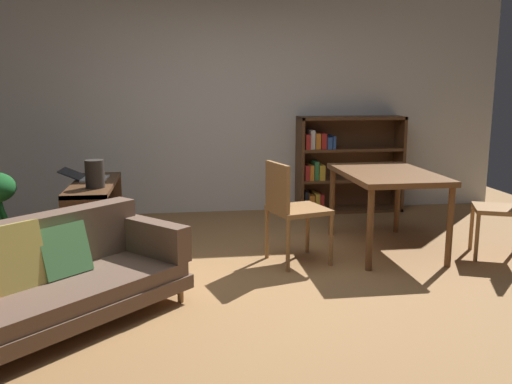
# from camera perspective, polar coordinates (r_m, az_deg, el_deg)

# --- Properties ---
(ground_plane) EXTENTS (8.16, 8.16, 0.00)m
(ground_plane) POSITION_cam_1_polar(r_m,az_deg,el_deg) (4.41, 1.11, -9.67)
(ground_plane) COLOR #9E7042
(back_wall_panel) EXTENTS (6.80, 0.10, 2.70)m
(back_wall_panel) POSITION_cam_1_polar(r_m,az_deg,el_deg) (6.80, -2.56, 9.28)
(back_wall_panel) COLOR silver
(back_wall_panel) RESTS_ON ground_plane
(fabric_couch) EXTENTS (1.85, 1.81, 0.71)m
(fabric_couch) POSITION_cam_1_polar(r_m,az_deg,el_deg) (3.85, -21.46, -8.40)
(fabric_couch) COLOR olive
(fabric_couch) RESTS_ON ground_plane
(media_console) EXTENTS (0.40, 1.25, 0.64)m
(media_console) POSITION_cam_1_polar(r_m,az_deg,el_deg) (5.57, -16.29, -2.25)
(media_console) COLOR #56351E
(media_console) RESTS_ON ground_plane
(open_laptop) EXTENTS (0.46, 0.35, 0.11)m
(open_laptop) POSITION_cam_1_polar(r_m,az_deg,el_deg) (5.71, -17.09, 1.52)
(open_laptop) COLOR silver
(open_laptop) RESTS_ON media_console
(desk_speaker) EXTENTS (0.17, 0.17, 0.25)m
(desk_speaker) POSITION_cam_1_polar(r_m,az_deg,el_deg) (5.21, -16.32, 1.82)
(desk_speaker) COLOR #2D2823
(desk_speaker) RESTS_ON media_console
(dining_table) EXTENTS (0.82, 1.25, 0.76)m
(dining_table) POSITION_cam_1_polar(r_m,az_deg,el_deg) (5.33, 13.36, 1.21)
(dining_table) COLOR brown
(dining_table) RESTS_ON ground_plane
(dining_chair_near) EXTENTS (0.56, 0.56, 0.90)m
(dining_chair_near) POSITION_cam_1_polar(r_m,az_deg,el_deg) (4.83, 3.65, -1.41)
(dining_chair_near) COLOR olive
(dining_chair_near) RESTS_ON ground_plane
(dining_chair_far) EXTENTS (0.55, 0.54, 0.95)m
(dining_chair_far) POSITION_cam_1_polar(r_m,az_deg,el_deg) (5.46, 24.71, -0.90)
(dining_chair_far) COLOR olive
(dining_chair_far) RESTS_ON ground_plane
(bookshelf) EXTENTS (1.30, 0.36, 1.18)m
(bookshelf) POSITION_cam_1_polar(r_m,az_deg,el_deg) (6.94, 8.83, 2.80)
(bookshelf) COLOR #56351E
(bookshelf) RESTS_ON ground_plane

